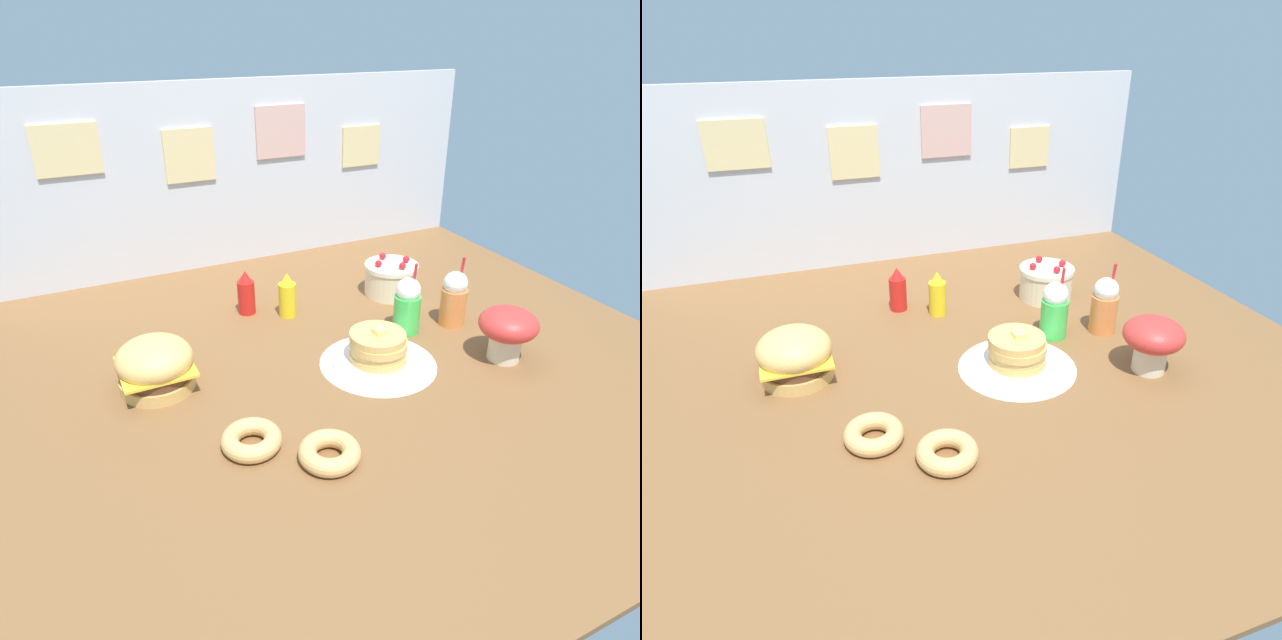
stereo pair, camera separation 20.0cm
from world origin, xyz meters
The scene contains 13 objects.
ground_plane centered at (0.00, 0.00, -0.01)m, with size 2.50×2.18×0.02m, color brown.
back_wall centered at (0.00, 1.09, 0.43)m, with size 2.50×0.04×0.85m.
doily_mat centered at (0.14, -0.07, 0.00)m, with size 0.41×0.41×0.00m, color white.
burger centered at (-0.59, 0.13, 0.08)m, with size 0.25×0.25×0.18m.
pancake_stack centered at (0.14, -0.06, 0.06)m, with size 0.32×0.32×0.14m.
layer_cake centered at (0.49, 0.41, 0.07)m, with size 0.23×0.23×0.17m.
ketchup_bottle centered at (-0.14, 0.51, 0.09)m, with size 0.07×0.07×0.19m.
mustard_bottle centered at (0.00, 0.42, 0.09)m, with size 0.07×0.07×0.19m.
cream_soda_cup centered at (0.36, 0.10, 0.11)m, with size 0.10×0.10×0.28m.
orange_float_cup centered at (0.56, 0.07, 0.11)m, with size 0.10×0.10×0.28m.
donut_pink_glaze centered at (-0.41, -0.28, 0.03)m, with size 0.17×0.17×0.05m.
donut_chocolate centered at (-0.24, -0.43, 0.03)m, with size 0.17×0.17×0.05m.
mushroom_stool centered at (0.56, -0.23, 0.12)m, with size 0.21×0.21×0.20m.
Camera 1 is at (-0.78, -1.48, 1.06)m, focal length 31.58 mm.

